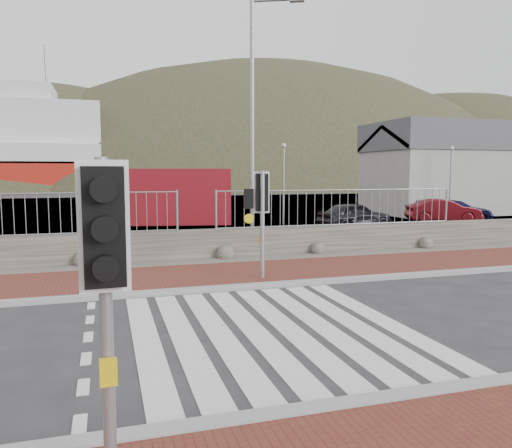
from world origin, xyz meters
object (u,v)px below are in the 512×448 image
object	(u,v)px
traffic_signal_far	(261,201)
streetlight	(256,112)
shipping_container	(165,196)
car_c	(455,211)
car_b	(443,211)
traffic_signal_near	(104,253)
car_a	(355,215)

from	to	relation	value
traffic_signal_far	streetlight	size ratio (longest dim) A/B	0.33
shipping_container	car_c	bearing A→B (deg)	-1.93
traffic_signal_far	shipping_container	size ratio (longest dim) A/B	0.40
traffic_signal_far	car_b	size ratio (longest dim) A/B	0.72
traffic_signal_near	shipping_container	bearing A→B (deg)	80.37
streetlight	shipping_container	distance (m)	11.22
shipping_container	car_a	size ratio (longest dim) A/B	1.87
shipping_container	car_a	xyz separation A→B (m)	(8.48, -4.99, -0.80)
streetlight	car_c	xyz separation A→B (m)	(13.57, 7.01, -4.07)
car_c	streetlight	bearing A→B (deg)	135.14
traffic_signal_far	car_b	world-z (taller)	traffic_signal_far
traffic_signal_near	car_b	xyz separation A→B (m)	(17.29, 18.25, -1.41)
traffic_signal_near	streetlight	xyz separation A→B (m)	(4.86, 11.67, 2.62)
shipping_container	car_c	xyz separation A→B (m)	(15.40, -3.57, -0.85)
traffic_signal_far	car_c	size ratio (longest dim) A/B	0.68
car_a	traffic_signal_far	bearing A→B (deg)	133.73
traffic_signal_near	streetlight	distance (m)	12.91
traffic_signal_near	car_c	world-z (taller)	traffic_signal_near
traffic_signal_near	traffic_signal_far	bearing A→B (deg)	61.66
shipping_container	car_b	xyz separation A→B (m)	(14.26, -4.01, -0.80)
shipping_container	car_a	world-z (taller)	shipping_container
traffic_signal_far	car_c	distance (m)	18.64
shipping_container	streetlight	bearing A→B (deg)	-69.05
streetlight	car_b	world-z (taller)	streetlight
car_a	car_c	world-z (taller)	car_a
car_c	traffic_signal_far	bearing A→B (deg)	145.28
shipping_container	car_b	world-z (taller)	shipping_container
traffic_signal_near	car_b	bearing A→B (deg)	44.66
traffic_signal_near	traffic_signal_far	size ratio (longest dim) A/B	1.03
car_b	car_a	bearing A→B (deg)	118.33
car_a	car_c	size ratio (longest dim) A/B	0.92
traffic_signal_far	car_a	xyz separation A→B (m)	(7.83, 9.90, -1.35)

